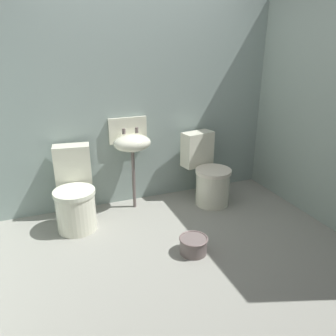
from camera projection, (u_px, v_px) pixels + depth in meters
The scene contains 7 objects.
ground_plane at pixel (180, 257), 2.94m from camera, with size 3.53×2.76×0.08m, color gray.
wall_back at pixel (137, 104), 3.60m from camera, with size 3.53×0.10×2.23m, color #8FA29B.
wall_right at pixel (333, 113), 3.16m from camera, with size 0.10×2.56×2.23m, color #92A49A.
toilet_left at pixel (75, 196), 3.27m from camera, with size 0.45×0.63×0.78m.
toilet_right at pixel (208, 175), 3.77m from camera, with size 0.49×0.66×0.78m.
sink at pixel (132, 142), 3.49m from camera, with size 0.42×0.35×0.99m.
bucket at pixel (193, 245), 2.90m from camera, with size 0.26×0.26×0.15m.
Camera 1 is at (-0.99, -2.25, 1.75)m, focal length 35.31 mm.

